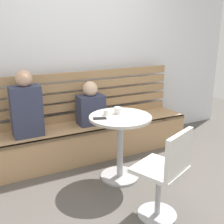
{
  "coord_description": "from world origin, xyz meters",
  "views": [
    {
      "loc": [
        -1.33,
        -1.97,
        1.66
      ],
      "look_at": [
        0.03,
        0.66,
        0.75
      ],
      "focal_mm": 44.37,
      "sensor_mm": 36.0,
      "label": 1
    }
  ],
  "objects": [
    {
      "name": "booth_backrest",
      "position": [
        0.0,
        1.44,
        0.78
      ],
      "size": [
        2.65,
        0.04,
        0.66
      ],
      "color": "#A68157",
      "rests_on": "booth_bench"
    },
    {
      "name": "person_child_left",
      "position": [
        0.0,
        1.21,
        0.69
      ],
      "size": [
        0.34,
        0.22,
        0.57
      ],
      "color": "#333851",
      "rests_on": "booth_bench"
    },
    {
      "name": "back_wall",
      "position": [
        0.0,
        1.64,
        1.45
      ],
      "size": [
        5.2,
        0.1,
        2.9
      ],
      "primitive_type": "cube",
      "color": "silver",
      "rests_on": "ground"
    },
    {
      "name": "person_adult",
      "position": [
        -0.81,
        1.18,
        0.79
      ],
      "size": [
        0.34,
        0.22,
        0.77
      ],
      "color": "#333851",
      "rests_on": "booth_bench"
    },
    {
      "name": "cafe_table",
      "position": [
        0.05,
        0.51,
        0.52
      ],
      "size": [
        0.68,
        0.68,
        0.74
      ],
      "color": "#ADADB2",
      "rests_on": "ground"
    },
    {
      "name": "ground",
      "position": [
        0.0,
        0.0,
        0.0
      ],
      "size": [
        8.0,
        8.0,
        0.0
      ],
      "primitive_type": "plane",
      "color": "#514C47"
    },
    {
      "name": "white_chair",
      "position": [
        0.06,
        -0.3,
        0.46
      ],
      "size": [
        0.52,
        0.52,
        0.85
      ],
      "color": "#ADADB2",
      "rests_on": "ground"
    },
    {
      "name": "phone_on_table",
      "position": [
        -0.18,
        0.54,
        0.74
      ],
      "size": [
        0.15,
        0.11,
        0.01
      ],
      "primitive_type": "cube",
      "rotation": [
        0.0,
        0.0,
        1.26
      ],
      "color": "black",
      "rests_on": "cafe_table"
    },
    {
      "name": "cup_ceramic_white",
      "position": [
        0.07,
        0.62,
        0.78
      ],
      "size": [
        0.08,
        0.08,
        0.07
      ],
      "primitive_type": "cylinder",
      "color": "white",
      "rests_on": "cafe_table"
    },
    {
      "name": "booth_bench",
      "position": [
        0.0,
        1.2,
        0.22
      ],
      "size": [
        2.7,
        0.52,
        0.44
      ],
      "color": "tan",
      "rests_on": "ground"
    },
    {
      "name": "cup_espresso_small",
      "position": [
        -0.07,
        0.63,
        0.77
      ],
      "size": [
        0.06,
        0.06,
        0.05
      ],
      "primitive_type": "cylinder",
      "color": "silver",
      "rests_on": "cafe_table"
    }
  ]
}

